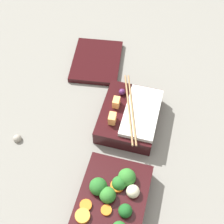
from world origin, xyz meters
The scene contains 5 objects.
ground_plane centered at (0.00, 0.00, 0.00)m, with size 3.00×3.00×0.00m, color slate.
bento_tray_vegetable centered at (-0.13, -0.01, 0.03)m, with size 0.19×0.15×0.08m.
bento_tray_rice centered at (0.11, 0.00, 0.03)m, with size 0.22×0.15×0.07m.
bento_lid centered at (0.30, 0.16, 0.01)m, with size 0.18×0.15×0.02m, color black.
pebble_3 centered at (-0.03, 0.28, 0.01)m, with size 0.02×0.02×0.02m, color gray.
Camera 1 is at (-0.37, -0.07, 0.72)m, focal length 50.00 mm.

